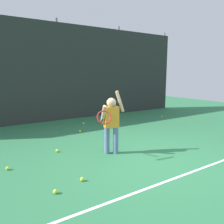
# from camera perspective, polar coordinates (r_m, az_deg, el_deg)

# --- Properties ---
(ground_plane) EXTENTS (20.00, 20.00, 0.00)m
(ground_plane) POSITION_cam_1_polar(r_m,az_deg,el_deg) (4.69, 8.43, -11.69)
(ground_plane) COLOR #2D7247
(court_line_baseline) EXTENTS (9.00, 0.05, 0.00)m
(court_line_baseline) POSITION_cam_1_polar(r_m,az_deg,el_deg) (4.12, 17.08, -15.13)
(court_line_baseline) COLOR white
(court_line_baseline) RESTS_ON ground
(back_fence_windscreen) EXTENTS (10.92, 0.08, 3.46)m
(back_fence_windscreen) POSITION_cam_1_polar(r_m,az_deg,el_deg) (8.46, -13.24, 9.64)
(back_fence_windscreen) COLOR #282D2B
(back_fence_windscreen) RESTS_ON ground
(fence_post_2) EXTENTS (0.09, 0.09, 3.61)m
(fence_post_2) POSITION_cam_1_polar(r_m,az_deg,el_deg) (8.52, -13.40, 10.14)
(fence_post_2) COLOR slate
(fence_post_2) RESTS_ON ground
(fence_post_3) EXTENTS (0.09, 0.09, 3.61)m
(fence_post_3) POSITION_cam_1_polar(r_m,az_deg,el_deg) (9.76, 1.63, 10.31)
(fence_post_3) COLOR slate
(fence_post_3) RESTS_ON ground
(fence_post_4) EXTENTS (0.09, 0.09, 3.61)m
(fence_post_4) POSITION_cam_1_polar(r_m,az_deg,el_deg) (11.49, 12.71, 9.99)
(fence_post_4) COLOR slate
(fence_post_4) RESTS_ON ground
(tennis_player) EXTENTS (0.83, 0.57, 1.35)m
(tennis_player) POSITION_cam_1_polar(r_m,az_deg,el_deg) (4.74, -0.23, -2.19)
(tennis_player) COLOR slate
(tennis_player) RESTS_ON ground
(tennis_ball_0) EXTENTS (0.07, 0.07, 0.07)m
(tennis_ball_0) POSITION_cam_1_polar(r_m,az_deg,el_deg) (4.56, -24.84, -12.75)
(tennis_ball_0) COLOR #CCE033
(tennis_ball_0) RESTS_ON ground
(tennis_ball_1) EXTENTS (0.07, 0.07, 0.07)m
(tennis_ball_1) POSITION_cam_1_polar(r_m,az_deg,el_deg) (7.69, -7.21, -2.91)
(tennis_ball_1) COLOR #CCE033
(tennis_ball_1) RESTS_ON ground
(tennis_ball_3) EXTENTS (0.07, 0.07, 0.07)m
(tennis_ball_3) POSITION_cam_1_polar(r_m,az_deg,el_deg) (5.17, -13.66, -9.45)
(tennis_ball_3) COLOR #CCE033
(tennis_ball_3) RESTS_ON ground
(tennis_ball_4) EXTENTS (0.07, 0.07, 0.07)m
(tennis_ball_4) POSITION_cam_1_polar(r_m,az_deg,el_deg) (3.80, -7.55, -16.46)
(tennis_ball_4) COLOR #CCE033
(tennis_ball_4) RESTS_ON ground
(tennis_ball_5) EXTENTS (0.07, 0.07, 0.07)m
(tennis_ball_5) POSITION_cam_1_polar(r_m,az_deg,el_deg) (3.53, -14.11, -18.89)
(tennis_ball_5) COLOR #CCE033
(tennis_ball_5) RESTS_ON ground
(tennis_ball_6) EXTENTS (0.07, 0.07, 0.07)m
(tennis_ball_6) POSITION_cam_1_polar(r_m,az_deg,el_deg) (9.05, 12.42, -1.16)
(tennis_ball_6) COLOR #CCE033
(tennis_ball_6) RESTS_ON ground
(tennis_ball_7) EXTENTS (0.07, 0.07, 0.07)m
(tennis_ball_7) POSITION_cam_1_polar(r_m,az_deg,el_deg) (6.68, -8.09, -4.87)
(tennis_ball_7) COLOR #CCE033
(tennis_ball_7) RESTS_ON ground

